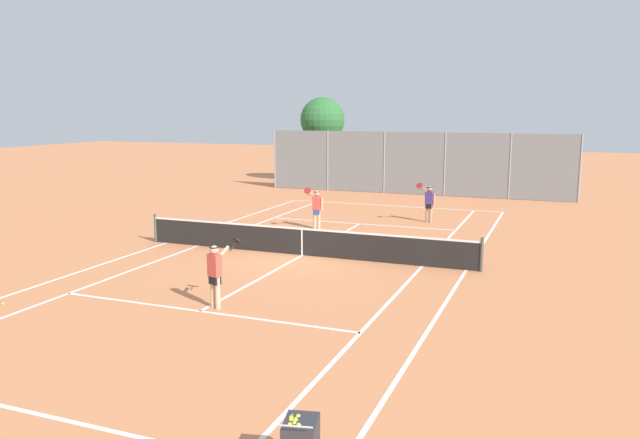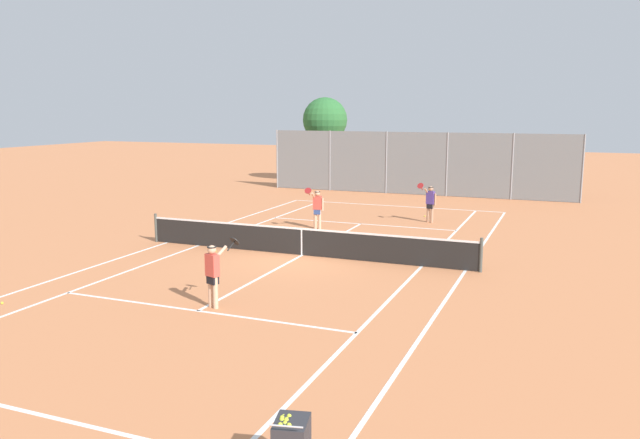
{
  "view_description": "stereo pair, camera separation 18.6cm",
  "coord_description": "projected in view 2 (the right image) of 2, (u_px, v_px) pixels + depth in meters",
  "views": [
    {
      "loc": [
        8.12,
        -19.01,
        4.9
      ],
      "look_at": [
        0.07,
        1.5,
        1.0
      ],
      "focal_mm": 35.0,
      "sensor_mm": 36.0,
      "label": 1
    },
    {
      "loc": [
        8.29,
        -18.94,
        4.9
      ],
      "look_at": [
        0.07,
        1.5,
        1.0
      ],
      "focal_mm": 35.0,
      "sensor_mm": 36.0,
      "label": 2
    }
  ],
  "objects": [
    {
      "name": "loose_tennis_ball_2",
      "position": [
        216.0,
        251.0,
        21.7
      ],
      "size": [
        0.07,
        0.07,
        0.07
      ],
      "primitive_type": "sphere",
      "color": "#D1DB33",
      "rests_on": "ground"
    },
    {
      "name": "player_near_side",
      "position": [
        213.0,
        272.0,
        15.46
      ],
      "size": [
        0.83,
        0.7,
        1.77
      ],
      "color": "#D8A884",
      "rests_on": "ground"
    },
    {
      "name": "tree_behind_left",
      "position": [
        324.0,
        121.0,
        41.63
      ],
      "size": [
        2.98,
        2.98,
        5.71
      ],
      "color": "brown",
      "rests_on": "ground"
    },
    {
      "name": "player_far_right",
      "position": [
        430.0,
        202.0,
        27.23
      ],
      "size": [
        0.77,
        0.71,
        1.77
      ],
      "color": "tan",
      "rests_on": "ground"
    },
    {
      "name": "ground_plane",
      "position": [
        302.0,
        255.0,
        21.2
      ],
      "size": [
        120.0,
        120.0,
        0.0
      ],
      "primitive_type": "plane",
      "color": "#CC7A4C"
    },
    {
      "name": "loose_tennis_ball_1",
      "position": [
        425.0,
        216.0,
        28.81
      ],
      "size": [
        0.07,
        0.07,
        0.07
      ],
      "primitive_type": "sphere",
      "color": "#D1DB33",
      "rests_on": "ground"
    },
    {
      "name": "back_fence",
      "position": [
        416.0,
        163.0,
        36.0
      ],
      "size": [
        17.9,
        0.08,
        3.64
      ],
      "color": "gray",
      "rests_on": "ground"
    },
    {
      "name": "court_line_markings",
      "position": [
        302.0,
        255.0,
        21.2
      ],
      "size": [
        11.1,
        23.9,
        0.01
      ],
      "color": "white",
      "rests_on": "ground"
    },
    {
      "name": "player_far_left",
      "position": [
        317.0,
        207.0,
        25.75
      ],
      "size": [
        0.6,
        0.79,
        1.77
      ],
      "color": "#D8A884",
      "rests_on": "ground"
    },
    {
      "name": "tennis_net",
      "position": [
        302.0,
        241.0,
        21.12
      ],
      "size": [
        12.0,
        0.1,
        1.07
      ],
      "color": "#474C47",
      "rests_on": "ground"
    },
    {
      "name": "loose_tennis_ball_0",
      "position": [
        2.0,
        303.0,
        15.88
      ],
      "size": [
        0.07,
        0.07,
        0.07
      ],
      "primitive_type": "sphere",
      "color": "#D1DB33",
      "rests_on": "ground"
    }
  ]
}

